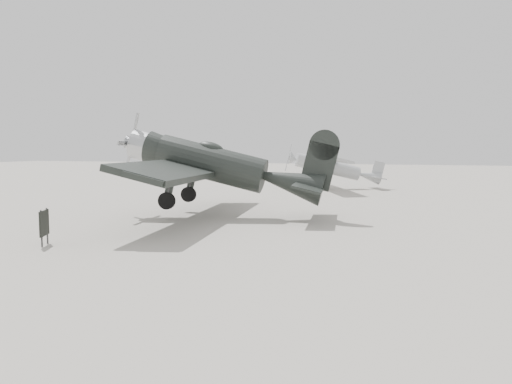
% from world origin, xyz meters
% --- Properties ---
extents(ground, '(160.00, 160.00, 0.00)m').
position_xyz_m(ground, '(0.00, 0.00, 0.00)').
color(ground, '#ABA398').
rests_on(ground, ground).
extents(lowwing_monoplane, '(9.73, 13.59, 4.37)m').
position_xyz_m(lowwing_monoplane, '(-3.34, 5.99, 2.31)').
color(lowwing_monoplane, black).
rests_on(lowwing_monoplane, ground).
extents(highwing_monoplane, '(7.70, 10.31, 2.99)m').
position_xyz_m(highwing_monoplane, '(-1.13, 22.94, 1.87)').
color(highwing_monoplane, '#939597').
rests_on(highwing_monoplane, ground).
extents(sign_board, '(0.38, 0.78, 1.20)m').
position_xyz_m(sign_board, '(-6.31, -2.00, 0.72)').
color(sign_board, '#333333').
rests_on(sign_board, ground).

